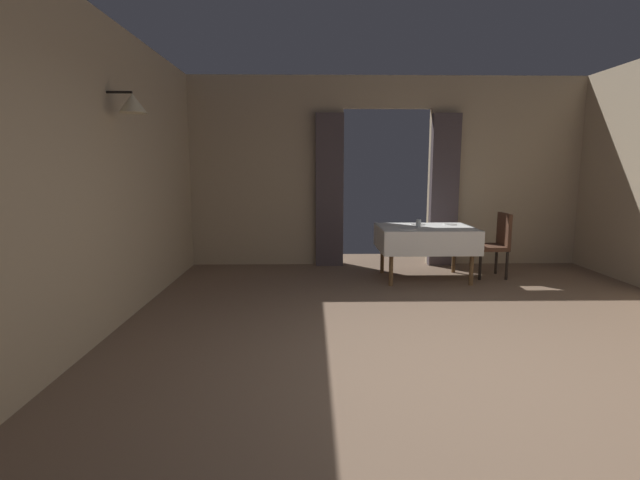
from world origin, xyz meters
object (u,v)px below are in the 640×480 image
at_px(glass_mid_b, 418,223).
at_px(plate_mid_c, 418,224).
at_px(chair_mid_right, 495,242).
at_px(plate_mid_d, 408,229).
at_px(plate_mid_a, 450,224).
at_px(dining_table_mid, 425,234).

xyz_separation_m(glass_mid_b, plate_mid_c, (0.05, 0.26, -0.05)).
relative_size(chair_mid_right, plate_mid_d, 4.03).
relative_size(plate_mid_a, plate_mid_d, 0.78).
xyz_separation_m(plate_mid_a, plate_mid_d, (-0.73, -0.51, 0.00)).
distance_m(dining_table_mid, plate_mid_c, 0.28).
bearing_deg(plate_mid_a, plate_mid_d, -144.67).
bearing_deg(plate_mid_d, plate_mid_c, 64.70).
bearing_deg(chair_mid_right, plate_mid_a, 168.17).
relative_size(plate_mid_a, plate_mid_c, 0.86).
xyz_separation_m(plate_mid_c, plate_mid_d, (-0.25, -0.53, 0.00)).
xyz_separation_m(dining_table_mid, chair_mid_right, (1.05, 0.10, -0.13)).
distance_m(dining_table_mid, plate_mid_d, 0.43).
height_order(dining_table_mid, plate_mid_d, plate_mid_d).
bearing_deg(plate_mid_c, plate_mid_a, -1.79).
xyz_separation_m(plate_mid_a, glass_mid_b, (-0.53, -0.25, 0.05)).
bearing_deg(plate_mid_a, glass_mid_b, -154.66).
bearing_deg(dining_table_mid, glass_mid_b, -170.91).
distance_m(dining_table_mid, glass_mid_b, 0.19).
relative_size(chair_mid_right, plate_mid_a, 5.15).
bearing_deg(plate_mid_d, chair_mid_right, 15.86).
distance_m(chair_mid_right, plate_mid_a, 0.68).
bearing_deg(glass_mid_b, plate_mid_c, 78.89).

